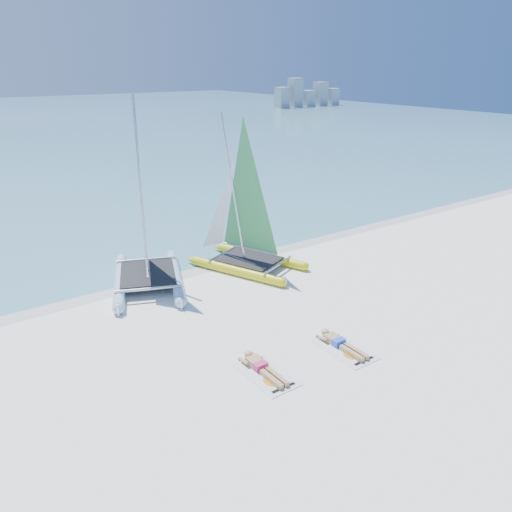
% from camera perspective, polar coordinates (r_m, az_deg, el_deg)
% --- Properties ---
extents(ground, '(140.00, 140.00, 0.00)m').
position_cam_1_polar(ground, '(15.72, 3.24, -7.56)').
color(ground, white).
rests_on(ground, ground).
extents(wet_sand_strip, '(140.00, 1.40, 0.01)m').
position_cam_1_polar(wet_sand_strip, '(19.89, -6.57, -1.24)').
color(wet_sand_strip, beige).
rests_on(wet_sand_strip, ground).
extents(distant_skyline, '(14.00, 2.00, 5.00)m').
position_cam_1_polar(distant_skyline, '(95.97, 5.84, 17.80)').
color(distant_skyline, '#A6AEB6').
rests_on(distant_skyline, ground).
extents(catamaran_blue, '(4.08, 5.51, 6.80)m').
position_cam_1_polar(catamaran_blue, '(18.12, -12.68, 2.92)').
color(catamaran_blue, '#B3C7EB').
rests_on(catamaran_blue, ground).
extents(catamaran_yellow, '(3.71, 4.95, 6.10)m').
position_cam_1_polar(catamaran_yellow, '(19.29, -1.96, 4.22)').
color(catamaran_yellow, yellow).
rests_on(catamaran_yellow, ground).
extents(towel_a, '(1.00, 1.85, 0.02)m').
position_cam_1_polar(towel_a, '(13.33, 1.12, -13.31)').
color(towel_a, silver).
rests_on(towel_a, ground).
extents(sunbather_a, '(0.37, 1.73, 0.26)m').
position_cam_1_polar(sunbather_a, '(13.40, 0.62, -12.54)').
color(sunbather_a, tan).
rests_on(sunbather_a, towel_a).
extents(towel_b, '(1.00, 1.85, 0.02)m').
position_cam_1_polar(towel_b, '(14.55, 10.06, -10.43)').
color(towel_b, silver).
rests_on(towel_b, ground).
extents(sunbather_b, '(0.37, 1.73, 0.26)m').
position_cam_1_polar(sunbather_b, '(14.60, 9.55, -9.76)').
color(sunbather_b, tan).
rests_on(sunbather_b, towel_b).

